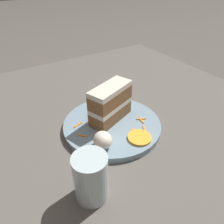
{
  "coord_description": "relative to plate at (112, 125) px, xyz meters",
  "views": [
    {
      "loc": [
        -0.36,
        0.24,
        0.42
      ],
      "look_at": [
        0.05,
        -0.02,
        0.08
      ],
      "focal_mm": 35.0,
      "sensor_mm": 36.0,
      "label": 1
    }
  ],
  "objects": [
    {
      "name": "drinking_glass",
      "position": [
        -0.16,
        0.15,
        0.04
      ],
      "size": [
        0.07,
        0.07,
        0.1
      ],
      "color": "silver",
      "rests_on": "dining_table"
    },
    {
      "name": "orange_garnish",
      "position": [
        -0.09,
        -0.02,
        0.01
      ],
      "size": [
        0.06,
        0.06,
        0.01
      ],
      "primitive_type": "cylinder",
      "color": "orange",
      "rests_on": "plate"
    },
    {
      "name": "carrot_shreds_scatter",
      "position": [
        0.0,
        -0.01,
        0.01
      ],
      "size": [
        0.19,
        0.2,
        0.0
      ],
      "color": "orange",
      "rests_on": "plate"
    },
    {
      "name": "cake_slice",
      "position": [
        0.02,
        -0.01,
        0.06
      ],
      "size": [
        0.1,
        0.14,
        0.1
      ],
      "rotation": [
        0.0,
        0.0,
        0.36
      ],
      "color": "brown",
      "rests_on": "plate"
    },
    {
      "name": "ground_plane",
      "position": [
        -0.05,
        0.02,
        -0.04
      ],
      "size": [
        6.0,
        6.0,
        0.0
      ],
      "primitive_type": "plane",
      "color": "#4C4742",
      "rests_on": "ground"
    },
    {
      "name": "dining_table",
      "position": [
        -0.05,
        0.02,
        -0.02
      ],
      "size": [
        1.21,
        1.12,
        0.03
      ],
      "primitive_type": "cube",
      "color": "#56514C",
      "rests_on": "ground"
    },
    {
      "name": "plate",
      "position": [
        0.0,
        0.0,
        0.0
      ],
      "size": [
        0.27,
        0.27,
        0.02
      ],
      "primitive_type": "cylinder",
      "color": "gray",
      "rests_on": "dining_table"
    },
    {
      "name": "cream_dollop",
      "position": [
        -0.07,
        0.07,
        0.03
      ],
      "size": [
        0.05,
        0.04,
        0.04
      ],
      "primitive_type": "ellipsoid",
      "color": "silver",
      "rests_on": "plate"
    }
  ]
}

